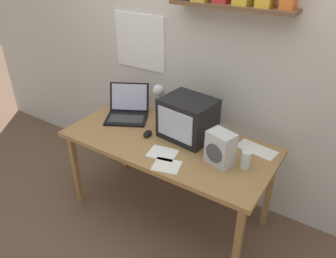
# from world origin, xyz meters

# --- Properties ---
(ground_plane) EXTENTS (12.00, 12.00, 0.00)m
(ground_plane) POSITION_xyz_m (0.00, 0.00, 0.00)
(ground_plane) COLOR brown
(back_wall) EXTENTS (5.60, 0.24, 2.60)m
(back_wall) POSITION_xyz_m (0.00, 0.52, 1.31)
(back_wall) COLOR beige
(back_wall) RESTS_ON ground_plane
(corner_desk) EXTENTS (1.60, 0.75, 0.72)m
(corner_desk) POSITION_xyz_m (0.00, 0.00, 0.66)
(corner_desk) COLOR #A37644
(corner_desk) RESTS_ON ground_plane
(crt_monitor) EXTENTS (0.41, 0.35, 0.31)m
(crt_monitor) POSITION_xyz_m (0.09, 0.13, 0.88)
(crt_monitor) COLOR black
(crt_monitor) RESTS_ON corner_desk
(laptop) EXTENTS (0.45, 0.45, 0.25)m
(laptop) POSITION_xyz_m (-0.51, 0.15, 0.79)
(laptop) COLOR black
(laptop) RESTS_ON corner_desk
(desk_lamp) EXTENTS (0.14, 0.17, 0.34)m
(desk_lamp) POSITION_xyz_m (-0.21, 0.21, 0.93)
(desk_lamp) COLOR silver
(desk_lamp) RESTS_ON corner_desk
(juice_glass) EXTENTS (0.07, 0.07, 0.12)m
(juice_glass) POSITION_xyz_m (0.61, -0.00, 0.78)
(juice_glass) COLOR white
(juice_glass) RESTS_ON corner_desk
(space_heater) EXTENTS (0.21, 0.17, 0.23)m
(space_heater) POSITION_xyz_m (0.45, -0.05, 0.84)
(space_heater) COLOR silver
(space_heater) RESTS_ON corner_desk
(computer_mouse) EXTENTS (0.08, 0.12, 0.03)m
(computer_mouse) POSITION_xyz_m (-0.17, -0.02, 0.74)
(computer_mouse) COLOR black
(computer_mouse) RESTS_ON corner_desk
(open_notebook) EXTENTS (0.23, 0.20, 0.00)m
(open_notebook) POSITION_xyz_m (0.06, -0.17, 0.73)
(open_notebook) COLOR white
(open_notebook) RESTS_ON corner_desk
(loose_paper_near_monitor) EXTENTS (0.30, 0.18, 0.00)m
(loose_paper_near_monitor) POSITION_xyz_m (0.61, 0.25, 0.73)
(loose_paper_near_monitor) COLOR white
(loose_paper_near_monitor) RESTS_ON corner_desk
(printed_handout) EXTENTS (0.22, 0.20, 0.00)m
(printed_handout) POSITION_xyz_m (0.17, -0.27, 0.73)
(printed_handout) COLOR white
(printed_handout) RESTS_ON corner_desk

